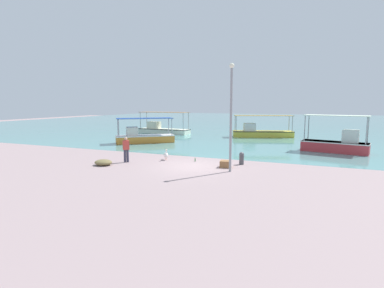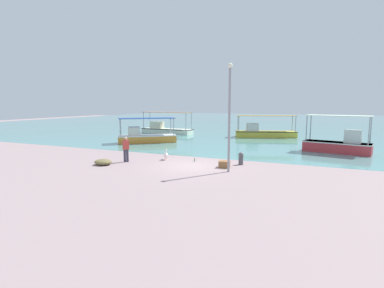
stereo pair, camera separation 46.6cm
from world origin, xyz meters
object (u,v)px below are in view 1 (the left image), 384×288
(fishing_boat_far_left, at_px, (337,144))
(pelican, at_px, (166,155))
(glass_bottle, at_px, (195,160))
(mooring_bollard, at_px, (242,158))
(fishing_boat_center, at_px, (261,132))
(fishing_boat_far_right, at_px, (144,137))
(fishing_boat_outer, at_px, (163,129))
(fisherman_standing, at_px, (126,149))
(lamp_post, at_px, (231,112))
(net_pile, at_px, (103,162))
(cargo_crate, at_px, (226,164))

(fishing_boat_far_left, relative_size, pelican, 6.48)
(pelican, bearing_deg, glass_bottle, 7.65)
(mooring_bollard, height_order, glass_bottle, mooring_bollard)
(fishing_boat_center, bearing_deg, fishing_boat_far_right, -135.79)
(fishing_boat_outer, bearing_deg, fisherman_standing, -69.28)
(mooring_bollard, xyz_separation_m, glass_bottle, (-3.13, -0.21, -0.32))
(lamp_post, distance_m, mooring_bollard, 3.73)
(mooring_bollard, bearing_deg, glass_bottle, -176.25)
(fishing_boat_far_left, height_order, fishing_boat_center, fishing_boat_far_left)
(net_pile, bearing_deg, pelican, 47.26)
(mooring_bollard, bearing_deg, fisherman_standing, -163.19)
(fishing_boat_center, distance_m, cargo_crate, 17.68)
(lamp_post, bearing_deg, mooring_bollard, 86.22)
(fishing_boat_outer, xyz_separation_m, mooring_bollard, (14.03, -15.63, -0.17))
(pelican, relative_size, net_pile, 0.70)
(fishing_boat_center, xyz_separation_m, lamp_post, (1.37, -18.68, 2.82))
(fishing_boat_far_left, relative_size, fishing_boat_far_right, 0.94)
(fisherman_standing, relative_size, glass_bottle, 6.26)
(fisherman_standing, height_order, glass_bottle, fisherman_standing)
(fishing_boat_far_right, bearing_deg, mooring_bollard, -30.63)
(pelican, distance_m, glass_bottle, 2.10)
(glass_bottle, bearing_deg, net_pile, -145.56)
(cargo_crate, xyz_separation_m, glass_bottle, (-2.42, 1.01, -0.10))
(pelican, bearing_deg, fishing_boat_far_left, 36.18)
(fishing_boat_far_left, distance_m, fishing_boat_center, 11.52)
(lamp_post, distance_m, glass_bottle, 4.90)
(net_pile, xyz_separation_m, glass_bottle, (4.93, 3.38, -0.08))
(fishing_boat_center, height_order, mooring_bollard, fishing_boat_center)
(fishing_boat_outer, bearing_deg, fishing_boat_far_right, -73.74)
(net_pile, bearing_deg, fishing_boat_far_right, 108.07)
(pelican, height_order, net_pile, pelican)
(pelican, distance_m, mooring_bollard, 5.22)
(lamp_post, bearing_deg, fishing_boat_center, 94.19)
(cargo_crate, distance_m, glass_bottle, 2.63)
(pelican, bearing_deg, fishing_boat_far_right, 130.72)
(fishing_boat_far_left, height_order, glass_bottle, fishing_boat_far_left)
(fishing_boat_far_right, xyz_separation_m, fishing_boat_center, (9.93, 9.66, -0.00))
(pelican, relative_size, mooring_bollard, 0.99)
(fishing_boat_outer, xyz_separation_m, fisherman_standing, (6.75, -17.83, 0.31))
(mooring_bollard, xyz_separation_m, net_pile, (-8.07, -3.59, -0.25))
(pelican, bearing_deg, net_pile, -132.74)
(fishing_boat_far_left, xyz_separation_m, mooring_bollard, (-5.94, -7.66, -0.27))
(fishing_boat_center, relative_size, lamp_post, 1.15)
(fishing_boat_far_right, bearing_deg, net_pile, -71.93)
(fishing_boat_outer, distance_m, net_pile, 20.13)
(fisherman_standing, xyz_separation_m, cargo_crate, (6.57, 0.98, -0.70))
(pelican, bearing_deg, lamp_post, -19.16)
(pelican, height_order, lamp_post, lamp_post)
(lamp_post, bearing_deg, fisherman_standing, 179.70)
(fishing_boat_outer, height_order, net_pile, fishing_boat_outer)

